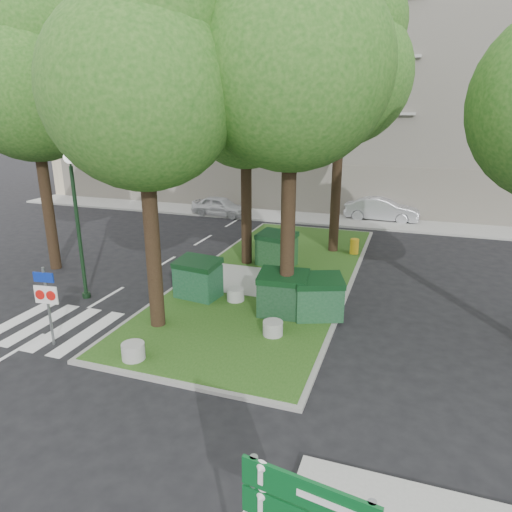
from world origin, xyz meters
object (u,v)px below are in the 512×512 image
at_px(street_lamp, 76,209).
at_px(traffic_sign_pole, 47,296).
at_px(tree_median_far, 345,61).
at_px(litter_bin, 354,246).
at_px(car_white, 220,206).
at_px(dumpster_c, 283,294).
at_px(tree_street_left, 32,74).
at_px(bollard_right, 273,328).
at_px(tree_median_mid, 248,94).
at_px(dumpster_a, 198,278).
at_px(bollard_left, 133,351).
at_px(bollard_mid, 235,294).
at_px(tree_median_near_left, 144,71).
at_px(dumpster_d, 318,297).
at_px(tree_median_near_right, 296,47).
at_px(car_silver, 382,209).
at_px(dumpster_b, 277,249).

xyz_separation_m(street_lamp, traffic_sign_pole, (1.39, -3.15, -1.72)).
xyz_separation_m(tree_median_far, litter_bin, (0.91, -0.25, -7.86)).
bearing_deg(car_white, street_lamp, -171.59).
bearing_deg(dumpster_c, car_white, 115.79).
xyz_separation_m(tree_street_left, dumpster_c, (10.31, -1.60, -6.84)).
bearing_deg(litter_bin, car_white, 147.77).
bearing_deg(bollard_right, traffic_sign_pole, -157.65).
height_order(tree_median_mid, dumpster_a, tree_median_mid).
distance_m(bollard_left, bollard_mid, 4.63).
xyz_separation_m(bollard_mid, street_lamp, (-5.22, -1.25, 2.88)).
distance_m(tree_median_near_left, traffic_sign_pole, 6.58).
xyz_separation_m(dumpster_c, bollard_mid, (-1.84, 0.54, -0.48)).
height_order(dumpster_a, litter_bin, dumpster_a).
bearing_deg(car_white, litter_bin, -116.96).
relative_size(dumpster_a, bollard_left, 2.70).
height_order(tree_median_near_left, dumpster_c, tree_median_near_left).
relative_size(dumpster_d, litter_bin, 2.57).
distance_m(tree_median_near_right, dumpster_c, 7.18).
bearing_deg(traffic_sign_pole, bollard_right, 14.92).
bearing_deg(bollard_mid, bollard_left, -103.80).
distance_m(dumpster_d, car_silver, 14.91).
relative_size(car_white, car_silver, 0.85).
xyz_separation_m(tree_street_left, car_white, (2.49, 11.50, -7.03)).
distance_m(tree_median_near_right, bollard_mid, 7.93).
height_order(tree_median_near_left, tree_median_far, tree_median_far).
bearing_deg(dumpster_a, dumpster_b, 76.79).
xyz_separation_m(bollard_right, litter_bin, (1.18, 8.82, 0.14)).
bearing_deg(tree_median_near_right, litter_bin, 81.28).
bearing_deg(street_lamp, tree_median_mid, 51.30).
xyz_separation_m(tree_street_left, bollard_mid, (8.47, -1.06, -7.32)).
xyz_separation_m(tree_median_near_right, bollard_mid, (-2.03, 0.44, -7.65)).
distance_m(litter_bin, traffic_sign_pole, 13.23).
bearing_deg(tree_median_near_left, bollard_right, 7.07).
bearing_deg(car_white, tree_median_mid, -144.22).
bearing_deg(tree_median_far, dumpster_d, -84.54).
distance_m(dumpster_a, bollard_left, 4.43).
height_order(litter_bin, street_lamp, street_lamp).
bearing_deg(bollard_right, dumpster_d, 58.90).
bearing_deg(bollard_right, tree_median_near_left, -172.93).
bearing_deg(tree_street_left, dumpster_b, 19.23).
height_order(tree_median_mid, tree_street_left, tree_street_left).
distance_m(tree_median_far, bollard_mid, 10.89).
relative_size(tree_street_left, litter_bin, 15.96).
xyz_separation_m(tree_median_near_right, litter_bin, (1.11, 7.25, -7.52)).
bearing_deg(bollard_mid, dumpster_d, -7.52).
height_order(dumpster_d, litter_bin, dumpster_d).
relative_size(litter_bin, car_white, 0.19).
bearing_deg(bollard_right, car_white, 118.58).
bearing_deg(tree_street_left, tree_median_mid, 21.80).
xyz_separation_m(tree_median_far, dumpster_b, (-1.99, -2.96, -7.50)).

